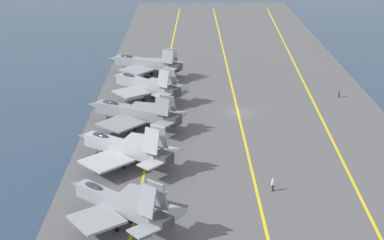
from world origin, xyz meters
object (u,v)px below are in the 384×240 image
parked_jet_third (133,113)px  parked_jet_fifth (145,63)px  parked_jet_nearest (119,204)px  crew_brown_vest (339,92)px  parked_jet_second (124,148)px  crew_white_vest (273,184)px  parked_jet_fourth (144,85)px

parked_jet_third → parked_jet_fifth: (27.79, 0.02, 0.33)m
parked_jet_nearest → crew_brown_vest: size_ratio=8.14×
parked_jet_second → crew_white_vest: parked_jet_second is taller
parked_jet_fifth → parked_jet_second: bearing=179.9°
parked_jet_nearest → parked_jet_fifth: bearing=0.9°
parked_jet_second → parked_jet_fourth: size_ratio=1.03×
parked_jet_second → parked_jet_fourth: (27.35, -0.97, 0.27)m
parked_jet_second → crew_brown_vest: parked_jet_second is taller
parked_jet_third → parked_jet_nearest: bearing=-178.2°
parked_jet_third → crew_brown_vest: parked_jet_third is taller
parked_jet_third → crew_brown_vest: bearing=-68.5°
parked_jet_second → crew_white_vest: 20.76m
parked_jet_fourth → crew_brown_vest: bearing=-89.2°
parked_jet_second → parked_jet_fourth: 27.37m
parked_jet_nearest → parked_jet_fifth: parked_jet_nearest is taller
crew_brown_vest → crew_white_vest: bearing=154.8°
parked_jet_nearest → parked_jet_fourth: bearing=0.1°
parked_jet_fourth → crew_brown_vest: 35.07m
parked_jet_nearest → parked_jet_second: bearing=3.7°
parked_jet_nearest → crew_white_vest: 19.76m
parked_jet_fourth → parked_jet_fifth: bearing=3.5°
parked_jet_fifth → crew_white_vest: bearing=-159.0°
crew_white_vest → parked_jet_fifth: bearing=21.0°
crew_brown_vest → crew_white_vest: 39.64m
parked_jet_fifth → parked_jet_nearest: bearing=-179.1°
parked_jet_second → parked_jet_fifth: (41.54, -0.10, 0.29)m
crew_white_vest → parked_jet_third: bearing=41.1°
crew_brown_vest → crew_white_vest: crew_brown_vest is taller
parked_jet_nearest → crew_brown_vest: (43.70, -34.96, -1.72)m
parked_jet_third → parked_jet_fourth: size_ratio=1.12×
parked_jet_nearest → parked_jet_second: size_ratio=0.93×
crew_brown_vest → parked_jet_fifth: bearing=69.1°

